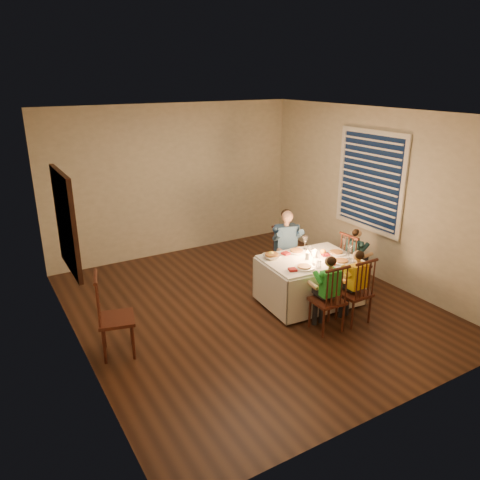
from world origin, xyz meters
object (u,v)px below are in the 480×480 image
chair_adult (285,284)px  chair_near_left (325,329)px  child_green (325,329)px  child_teal (352,290)px  adult (285,284)px  child_yellow (352,321)px  chair_end (352,290)px  chair_extra (120,353)px  dining_table (309,271)px  serving_bowl (272,256)px  chair_near_right (352,321)px

chair_adult → chair_near_left: bearing=-90.7°
chair_adult → child_green: child_green is taller
chair_near_left → child_teal: 1.29m
chair_near_left → adult: bearing=-101.2°
child_teal → child_yellow: bearing=133.5°
child_green → chair_near_left: bearing=-0.0°
chair_near_left → chair_end: 1.29m
child_yellow → chair_near_left: bearing=-2.9°
child_yellow → adult: bearing=-87.4°
chair_near_left → child_yellow: size_ratio=0.91×
chair_adult → chair_extra: 2.81m
dining_table → child_green: dining_table is taller
dining_table → child_yellow: bearing=-72.9°
chair_end → child_teal: (0.00, 0.00, 0.00)m
adult → child_yellow: bearing=-72.7°
dining_table → serving_bowl: (-0.45, 0.27, 0.22)m
chair_near_right → dining_table: bearing=-77.8°
chair_extra → child_teal: bearing=-77.7°
child_teal → chair_near_left: bearing=118.8°
dining_table → chair_extra: 2.72m
chair_extra → chair_near_left: bearing=-94.1°
chair_end → dining_table: bearing=85.3°
chair_adult → serving_bowl: bearing=-129.8°
child_green → child_teal: 1.29m
adult → child_green: 1.41m
chair_extra → serving_bowl: size_ratio=4.29×
dining_table → chair_near_right: 0.87m
chair_near_right → child_teal: (0.66, 0.69, 0.00)m
child_green → child_yellow: (0.44, -0.02, 0.00)m
chair_near_left → chair_end: same height
adult → child_teal: bearing=-29.1°
child_green → serving_bowl: 1.21m
adult → chair_adult: bearing=0.0°
chair_adult → child_teal: child_teal is taller
dining_table → adult: size_ratio=1.14×
child_teal → chair_end: bearing=-0.0°
dining_table → adult: bearing=87.0°
child_green → child_yellow: bearing=-178.8°
chair_end → adult: adult is taller
chair_near_right → chair_extra: chair_extra is taller
chair_extra → adult: (2.76, 0.56, 0.00)m
chair_extra → child_green: size_ratio=1.01×
child_green → chair_adult: bearing=-101.2°
dining_table → chair_adult: 0.82m
chair_near_left → child_teal: bearing=-145.0°
adult → child_yellow: 1.38m
dining_table → chair_end: (0.82, -0.03, -0.47)m
chair_near_right → child_teal: child_teal is taller
child_green → child_teal: child_green is taller
chair_adult → serving_bowl: serving_bowl is taller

